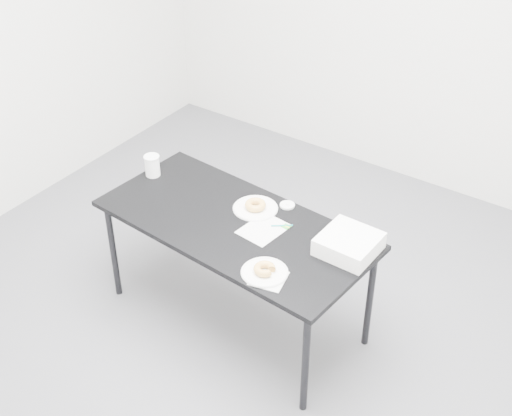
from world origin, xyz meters
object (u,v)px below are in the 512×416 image
Objects in this scene: plate_far at (255,208)px; bakery_box at (349,244)px; donut_near at (265,269)px; table at (235,231)px; donut_far at (255,205)px; scorecard at (264,229)px; plate_near at (265,272)px; coffee_cup at (152,166)px; pen at (282,226)px.

plate_far is 0.89× the size of bakery_box.
table is at bearing 144.88° from donut_near.
donut_near is 0.94× the size of donut_far.
scorecard is 1.07× the size of plate_near.
scorecard is 0.83m from coffee_cup.
bakery_box is (0.25, 0.38, 0.04)m from plate_near.
pen is 0.39m from bakery_box.
table is at bearing -159.58° from scorecard.
donut_near is at bearing 0.00° from plate_near.
scorecard is 0.10m from pen.
scorecard is at bearing 124.79° from plate_near.
plate_near is 1.09m from coffee_cup.
plate_far is at bearing 88.96° from table.
table is 6.72× the size of plate_near.
pen and plate_near have the same top height.
bakery_box is (0.59, -0.04, 0.02)m from donut_far.
plate_near is 2.13× the size of donut_near.
scorecard is at bearing -42.52° from donut_far.
coffee_cup is at bearing -177.89° from bakery_box.
pen is at bearing 110.34° from donut_near.
plate_near reaches higher than plate_far.
donut_far is at bearing 88.96° from table.
donut_far is at bearing 0.00° from plate_far.
coffee_cup reaches higher than table.
plate_near is at bearing 0.00° from donut_near.
donut_near is (0.20, -0.29, 0.03)m from scorecard.
plate_near is at bearing -19.50° from coffee_cup.
scorecard is 0.35m from plate_near.
coffee_cup is (-0.69, -0.05, 0.04)m from donut_far.
plate_far is 0.02m from donut_far.
table is 0.44m from donut_near.
pen is at bearing 55.08° from scorecard.
plate_far is (-0.34, 0.42, -0.02)m from donut_near.
donut_far is at bearing 144.05° from scorecard.
donut_near is 0.45m from bakery_box.
coffee_cup reaches higher than bakery_box.
plate_near is (0.14, -0.37, 0.00)m from pen.
donut_far is (-0.34, 0.42, 0.02)m from plate_near.
plate_near is at bearing -30.50° from table.
coffee_cup is at bearing 160.50° from donut_near.
plate_far is (-0.34, 0.42, -0.00)m from plate_near.
scorecard is at bearing 124.79° from donut_near.
donut_far is at bearing 129.21° from donut_near.
bakery_box reaches higher than plate_near.
bakery_box reaches higher than donut_far.
pen is 0.41× the size of bakery_box.
scorecard reaches higher than table.
coffee_cup is at bearing 143.67° from pen.
donut_far is (0.02, 0.17, 0.08)m from table.
pen reaches higher than scorecard.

